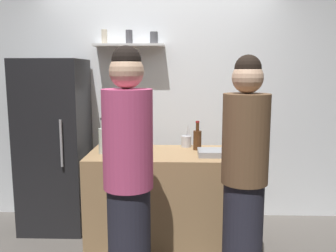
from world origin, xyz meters
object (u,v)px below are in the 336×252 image
object	(u,v)px
water_bottle_plastic	(134,134)
person_pink_top	(128,180)
wine_bottle_amber_glass	(197,139)
person_brown_jacket	(244,176)
utensil_holder	(186,141)
refrigerator	(55,145)
wine_bottle_pale_glass	(103,140)
baking_pan	(217,153)
wine_bottle_dark_glass	(113,134)

from	to	relation	value
water_bottle_plastic	person_pink_top	distance (m)	1.19
wine_bottle_amber_glass	person_brown_jacket	bearing A→B (deg)	-69.57
utensil_holder	person_pink_top	xyz separation A→B (m)	(-0.42, -1.16, -0.04)
refrigerator	wine_bottle_pale_glass	xyz separation A→B (m)	(0.58, -0.40, 0.14)
baking_pan	water_bottle_plastic	bearing A→B (deg)	154.25
wine_bottle_pale_glass	utensil_holder	bearing A→B (deg)	22.26
utensil_holder	water_bottle_plastic	bearing A→B (deg)	177.85
baking_pan	water_bottle_plastic	xyz separation A→B (m)	(-0.80, 0.38, 0.09)
refrigerator	wine_bottle_amber_glass	distance (m)	1.48
baking_pan	wine_bottle_amber_glass	world-z (taller)	wine_bottle_amber_glass
baking_pan	utensil_holder	size ratio (longest dim) A/B	1.57
utensil_holder	wine_bottle_amber_glass	world-z (taller)	wine_bottle_amber_glass
wine_bottle_dark_glass	water_bottle_plastic	bearing A→B (deg)	9.90
refrigerator	utensil_holder	distance (m)	1.36
refrigerator	person_pink_top	xyz separation A→B (m)	(0.94, -1.24, 0.03)
utensil_holder	wine_bottle_dark_glass	xyz separation A→B (m)	(-0.73, -0.01, 0.07)
utensil_holder	person_brown_jacket	xyz separation A→B (m)	(0.41, -0.95, -0.07)
wine_bottle_pale_glass	wine_bottle_dark_glass	size ratio (longest dim) A/B	1.05
utensil_holder	person_brown_jacket	size ratio (longest dim) A/B	0.12
water_bottle_plastic	wine_bottle_pale_glass	bearing A→B (deg)	-125.86
water_bottle_plastic	wine_bottle_amber_glass	bearing A→B (deg)	-13.23
baking_pan	person_pink_top	bearing A→B (deg)	-130.76
refrigerator	baking_pan	bearing A→B (deg)	-15.41
utensil_holder	person_pink_top	distance (m)	1.23
wine_bottle_dark_glass	person_brown_jacket	xyz separation A→B (m)	(1.14, -0.93, -0.14)
water_bottle_plastic	person_brown_jacket	size ratio (longest dim) A/B	0.15
wine_bottle_pale_glass	wine_bottle_amber_glass	size ratio (longest dim) A/B	1.19
person_brown_jacket	person_pink_top	bearing A→B (deg)	-26.56
refrigerator	person_brown_jacket	size ratio (longest dim) A/B	1.00
wine_bottle_dark_glass	person_pink_top	size ratio (longest dim) A/B	0.18
refrigerator	wine_bottle_pale_glass	world-z (taller)	refrigerator
wine_bottle_dark_glass	person_brown_jacket	bearing A→B (deg)	-39.43
utensil_holder	wine_bottle_pale_glass	size ratio (longest dim) A/B	0.66
wine_bottle_amber_glass	water_bottle_plastic	distance (m)	0.65
wine_bottle_pale_glass	person_pink_top	distance (m)	0.92
water_bottle_plastic	person_pink_top	xyz separation A→B (m)	(0.11, -1.18, -0.10)
wine_bottle_dark_glass	baking_pan	bearing A→B (deg)	-19.33
wine_bottle_amber_glass	wine_bottle_dark_glass	bearing A→B (deg)	172.21
wine_bottle_pale_glass	baking_pan	bearing A→B (deg)	-2.69
baking_pan	person_brown_jacket	distance (m)	0.60
wine_bottle_dark_glass	person_pink_top	xyz separation A→B (m)	(0.31, -1.14, -0.11)
person_pink_top	wine_bottle_amber_glass	bearing A→B (deg)	-154.50
person_pink_top	wine_bottle_dark_glass	bearing A→B (deg)	-112.57
wine_bottle_dark_glass	person_brown_jacket	distance (m)	1.48
wine_bottle_amber_glass	water_bottle_plastic	world-z (taller)	wine_bottle_amber_glass
baking_pan	person_brown_jacket	xyz separation A→B (m)	(0.14, -0.58, -0.04)
wine_bottle_dark_glass	person_brown_jacket	size ratio (longest dim) A/B	0.18
refrigerator	wine_bottle_dark_glass	bearing A→B (deg)	-8.88
refrigerator	water_bottle_plastic	distance (m)	0.84
wine_bottle_pale_glass	person_pink_top	size ratio (longest dim) A/B	0.18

